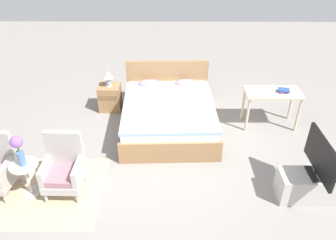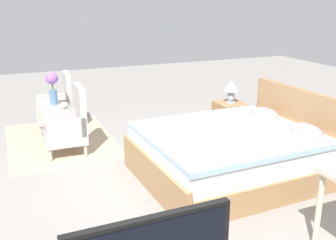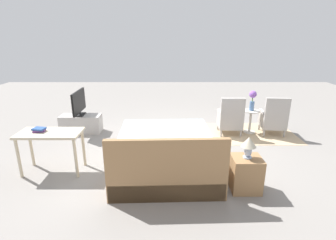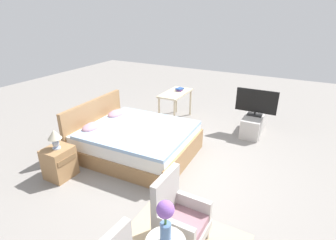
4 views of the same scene
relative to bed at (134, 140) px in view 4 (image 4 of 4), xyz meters
The scene contains 10 objects.
ground_plane 0.98m from the bed, 92.46° to the right, with size 16.00×16.00×0.00m, color gray.
bed is the anchor object (origin of this frame).
armchair_by_window_right 2.28m from the bed, 131.95° to the right, with size 0.55×0.55×0.92m.
flower_vase 2.77m from the bed, 138.47° to the right, with size 0.17×0.17×0.48m.
nightstand 1.40m from the bed, 151.31° to the left, with size 0.44×0.41×0.54m.
table_lamp 1.47m from the bed, 151.28° to the left, with size 0.22×0.22×0.33m.
tv_stand 2.78m from the bed, 41.66° to the right, with size 0.96×0.40×0.43m.
tv_flatscreen 2.81m from the bed, 41.63° to the right, with size 0.20×0.89×0.60m.
vanity_desk 1.97m from the bed, ahead, with size 1.04×0.52×0.73m.
book_stack 2.17m from the bed, ahead, with size 0.22×0.18×0.06m.
Camera 4 is at (-3.64, -1.78, 2.64)m, focal length 28.00 mm.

